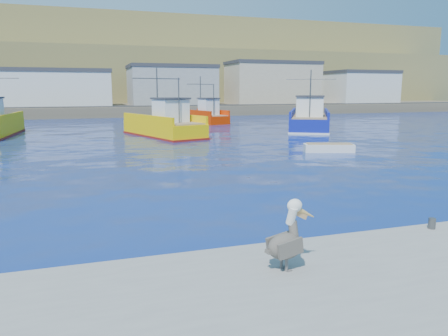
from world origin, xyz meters
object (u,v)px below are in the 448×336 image
at_px(boat_orange, 205,115).
at_px(pelican, 287,240).
at_px(skiff_mid, 329,149).
at_px(trawler_blue, 309,120).
at_px(trawler_yellow_b, 164,126).

height_order(boat_orange, pelican, boat_orange).
bearing_deg(pelican, boat_orange, 76.36).
bearing_deg(skiff_mid, boat_orange, 91.78).
xyz_separation_m(trawler_blue, boat_orange, (-8.04, 13.15, -0.03)).
bearing_deg(boat_orange, skiff_mid, -88.22).
bearing_deg(skiff_mid, pelican, -123.77).
xyz_separation_m(trawler_yellow_b, skiff_mid, (8.99, -13.97, -0.76)).
bearing_deg(boat_orange, trawler_yellow_b, -118.61).
bearing_deg(trawler_blue, trawler_yellow_b, -174.00).
relative_size(trawler_blue, pelican, 7.72).
height_order(trawler_yellow_b, pelican, trawler_yellow_b).
bearing_deg(trawler_yellow_b, pelican, -95.94).
xyz_separation_m(trawler_blue, skiff_mid, (-7.15, -15.67, -0.80)).
height_order(trawler_blue, boat_orange, trawler_blue).
bearing_deg(trawler_yellow_b, skiff_mid, -57.22).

